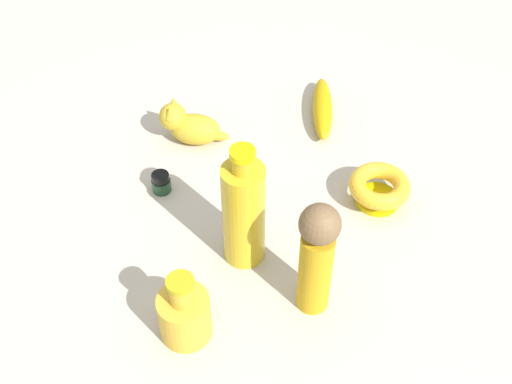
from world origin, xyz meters
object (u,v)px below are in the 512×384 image
object	(u,v)px
bottle_short	(184,314)
nail_polish_jar	(161,183)
bottle_tall	(244,212)
person_figure_adult	(317,256)
cat_figurine	(189,125)
banana	(322,108)
bowl	(379,188)

from	to	relation	value
bottle_short	nail_polish_jar	world-z (taller)	bottle_short
bottle_tall	person_figure_adult	world-z (taller)	bottle_tall
person_figure_adult	bottle_short	bearing A→B (deg)	176.20
nail_polish_jar	cat_figurine	world-z (taller)	cat_figurine
banana	person_figure_adult	bearing A→B (deg)	-3.08
nail_polish_jar	banana	distance (m)	0.38
bottle_short	banana	xyz separation A→B (m)	(0.41, 0.41, -0.03)
nail_polish_jar	cat_figurine	bearing A→B (deg)	53.56
nail_polish_jar	person_figure_adult	xyz separation A→B (m)	(0.17, -0.33, 0.10)
bottle_tall	cat_figurine	xyz separation A→B (m)	(-0.01, 0.31, -0.07)
nail_polish_jar	cat_figurine	xyz separation A→B (m)	(0.09, 0.12, 0.02)
nail_polish_jar	person_figure_adult	distance (m)	0.38
nail_polish_jar	person_figure_adult	world-z (taller)	person_figure_adult
bowl	banana	bearing A→B (deg)	89.60
bowl	person_figure_adult	world-z (taller)	person_figure_adult
bottle_short	bottle_tall	distance (m)	0.19
nail_polish_jar	bottle_tall	xyz separation A→B (m)	(0.10, -0.20, 0.09)
bowl	bottle_tall	bearing A→B (deg)	-172.54
nail_polish_jar	banana	world-z (taller)	banana
bottle_short	person_figure_adult	world-z (taller)	person_figure_adult
banana	cat_figurine	size ratio (longest dim) A/B	1.49
bottle_short	cat_figurine	xyz separation A→B (m)	(0.12, 0.43, -0.01)
banana	bowl	distance (m)	0.26
nail_polish_jar	cat_figurine	distance (m)	0.15
cat_figurine	banana	bearing A→B (deg)	-3.42
cat_figurine	person_figure_adult	distance (m)	0.46
banana	bowl	size ratio (longest dim) A/B	1.74
bottle_short	bottle_tall	bearing A→B (deg)	41.05
bowl	cat_figurine	bearing A→B (deg)	135.29
bottle_short	bowl	size ratio (longest dim) A/B	1.18
bowl	cat_figurine	size ratio (longest dim) A/B	0.86
bowl	nail_polish_jar	bearing A→B (deg)	156.47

